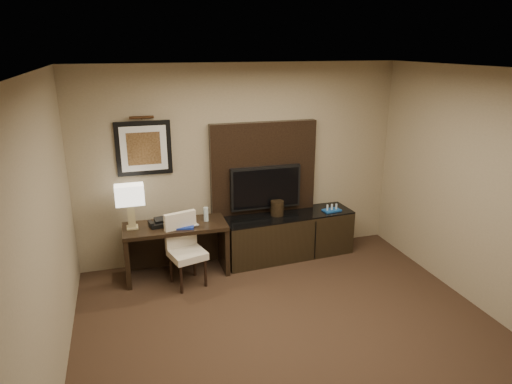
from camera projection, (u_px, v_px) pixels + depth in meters
name	position (u px, v px, depth m)	size (l,w,h in m)	color
floor	(309.00, 359.00, 4.44)	(4.50, 5.00, 0.01)	#301F15
ceiling	(321.00, 73.00, 3.61)	(4.50, 5.00, 0.01)	silver
wall_back	(242.00, 163.00, 6.30)	(4.50, 0.01, 2.70)	gray
wall_left	(37.00, 264.00, 3.41)	(0.01, 5.00, 2.70)	gray
desk	(177.00, 250.00, 5.98)	(1.32, 0.56, 0.71)	black
credenza	(288.00, 235.00, 6.51)	(1.85, 0.52, 0.64)	black
tv_wall_panel	(263.00, 168.00, 6.36)	(1.50, 0.12, 1.30)	black
tv	(266.00, 187.00, 6.34)	(1.00, 0.08, 0.60)	black
artwork	(144.00, 148.00, 5.84)	(0.70, 0.04, 0.70)	black
picture_light	(141.00, 117.00, 5.68)	(0.04, 0.04, 0.30)	#3B2313
desk_chair	(187.00, 254.00, 5.70)	(0.41, 0.47, 0.85)	beige
table_lamp	(131.00, 207.00, 5.67)	(0.35, 0.20, 0.58)	tan
desk_phone	(157.00, 223.00, 5.79)	(0.18, 0.17, 0.09)	black
blue_folder	(184.00, 224.00, 5.86)	(0.26, 0.35, 0.02)	#18319F
book	(182.00, 217.00, 5.80)	(0.17, 0.02, 0.24)	#BAAA92
water_bottle	(206.00, 214.00, 5.97)	(0.06, 0.06, 0.19)	silver
ice_bucket	(277.00, 208.00, 6.36)	(0.19, 0.19, 0.21)	black
minibar_tray	(332.00, 208.00, 6.54)	(0.25, 0.15, 0.09)	#184F9E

